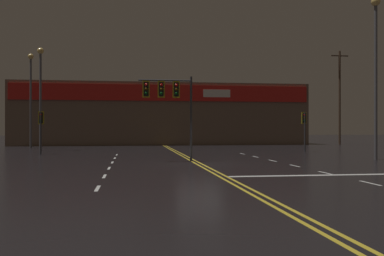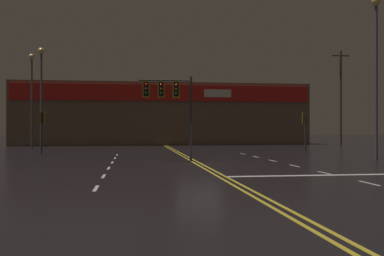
{
  "view_description": "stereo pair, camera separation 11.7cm",
  "coord_description": "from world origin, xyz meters",
  "px_view_note": "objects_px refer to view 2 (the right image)",
  "views": [
    {
      "loc": [
        -3.7,
        -23.35,
        1.98
      ],
      "look_at": [
        0.0,
        2.89,
        2.0
      ],
      "focal_mm": 40.0,
      "sensor_mm": 36.0,
      "label": 1
    },
    {
      "loc": [
        -3.58,
        -23.36,
        1.98
      ],
      "look_at": [
        0.0,
        2.89,
        2.0
      ],
      "focal_mm": 40.0,
      "sensor_mm": 36.0,
      "label": 2
    }
  ],
  "objects_px": {
    "streetlight_near_right": "(376,57)",
    "streetlight_median_approach": "(32,88)",
    "traffic_signal_median": "(168,95)",
    "traffic_signal_corner_northeast": "(305,123)",
    "traffic_signal_corner_northwest": "(42,123)",
    "streetlight_near_left": "(41,85)"
  },
  "relations": [
    {
      "from": "streetlight_near_right",
      "to": "streetlight_median_approach",
      "type": "bearing_deg",
      "value": 142.49
    },
    {
      "from": "streetlight_near_left",
      "to": "streetlight_near_right",
      "type": "distance_m",
      "value": 27.15
    },
    {
      "from": "traffic_signal_corner_northwest",
      "to": "streetlight_near_right",
      "type": "distance_m",
      "value": 24.18
    },
    {
      "from": "traffic_signal_corner_northeast",
      "to": "streetlight_near_right",
      "type": "relative_size",
      "value": 0.33
    },
    {
      "from": "traffic_signal_corner_northwest",
      "to": "traffic_signal_median",
      "type": "bearing_deg",
      "value": -42.99
    },
    {
      "from": "traffic_signal_corner_northwest",
      "to": "streetlight_median_approach",
      "type": "xyz_separation_m",
      "value": [
        -3.14,
        10.62,
        3.63
      ]
    },
    {
      "from": "streetlight_near_right",
      "to": "streetlight_median_approach",
      "type": "relative_size",
      "value": 1.09
    },
    {
      "from": "streetlight_near_right",
      "to": "streetlight_median_approach",
      "type": "xyz_separation_m",
      "value": [
        -25.28,
        19.41,
        -0.45
      ]
    },
    {
      "from": "streetlight_near_left",
      "to": "streetlight_median_approach",
      "type": "bearing_deg",
      "value": 110.69
    },
    {
      "from": "traffic_signal_corner_northeast",
      "to": "streetlight_median_approach",
      "type": "height_order",
      "value": "streetlight_median_approach"
    },
    {
      "from": "traffic_signal_median",
      "to": "streetlight_median_approach",
      "type": "xyz_separation_m",
      "value": [
        -12.16,
        19.03,
        2.08
      ]
    },
    {
      "from": "streetlight_near_left",
      "to": "streetlight_median_approach",
      "type": "xyz_separation_m",
      "value": [
        -2.04,
        5.4,
        0.2
      ]
    },
    {
      "from": "traffic_signal_corner_northeast",
      "to": "traffic_signal_corner_northwest",
      "type": "height_order",
      "value": "traffic_signal_corner_northeast"
    },
    {
      "from": "streetlight_near_right",
      "to": "traffic_signal_median",
      "type": "bearing_deg",
      "value": 178.36
    },
    {
      "from": "traffic_signal_median",
      "to": "streetlight_near_left",
      "type": "relative_size",
      "value": 0.56
    },
    {
      "from": "traffic_signal_corner_northwest",
      "to": "streetlight_near_right",
      "type": "relative_size",
      "value": 0.32
    },
    {
      "from": "traffic_signal_median",
      "to": "traffic_signal_corner_northwest",
      "type": "distance_m",
      "value": 12.44
    },
    {
      "from": "streetlight_near_left",
      "to": "traffic_signal_corner_northwest",
      "type": "bearing_deg",
      "value": -78.12
    },
    {
      "from": "traffic_signal_median",
      "to": "streetlight_near_left",
      "type": "xyz_separation_m",
      "value": [
        -10.13,
        13.63,
        1.88
      ]
    },
    {
      "from": "traffic_signal_median",
      "to": "streetlight_median_approach",
      "type": "height_order",
      "value": "streetlight_median_approach"
    },
    {
      "from": "traffic_signal_median",
      "to": "streetlight_median_approach",
      "type": "distance_m",
      "value": 22.68
    },
    {
      "from": "traffic_signal_median",
      "to": "traffic_signal_corner_northeast",
      "type": "xyz_separation_m",
      "value": [
        12.36,
        9.11,
        -1.49
      ]
    }
  ]
}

